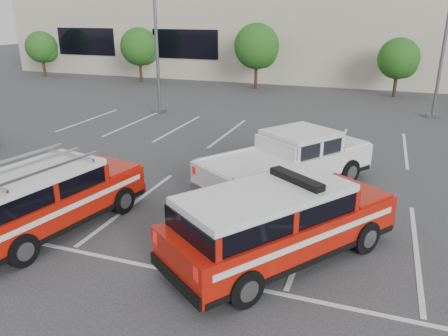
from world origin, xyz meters
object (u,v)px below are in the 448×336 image
object	(u,v)px
convention_building	(343,22)
tree_left	(140,48)
tree_far_left	(43,48)
light_pole_mid	(448,20)
tree_mid_right	(400,60)
fire_chief_suv	(279,227)
ladder_suv	(48,202)
light_pole_left	(155,20)
tree_mid_left	(258,48)
white_pickup	(288,166)

from	to	relation	value
convention_building	tree_left	world-z (taller)	convention_building
tree_far_left	light_pole_mid	bearing A→B (deg)	-10.73
tree_mid_right	fire_chief_suv	xyz separation A→B (m)	(-2.87, -23.53, -1.67)
convention_building	ladder_suv	bearing A→B (deg)	-96.89
convention_building	tree_far_left	size ratio (longest dim) A/B	15.04
convention_building	tree_mid_right	bearing A→B (deg)	-63.43
tree_far_left	light_pole_left	size ratio (longest dim) A/B	0.39
tree_far_left	tree_left	size ratio (longest dim) A/B	0.90
ladder_suv	tree_mid_left	bearing A→B (deg)	103.64
white_pickup	ladder_suv	size ratio (longest dim) A/B	1.15
light_pole_left	tree_far_left	bearing A→B (deg)	149.29
tree_mid_right	ladder_suv	world-z (taller)	tree_mid_right
light_pole_left	tree_mid_right	bearing A→B (deg)	37.50
white_pickup	light_pole_mid	bearing A→B (deg)	101.54
fire_chief_suv	tree_mid_right	bearing A→B (deg)	118.66
tree_mid_right	light_pole_left	distance (m)	16.72
convention_building	ladder_suv	size ratio (longest dim) A/B	10.98
tree_left	ladder_suv	world-z (taller)	tree_left
tree_mid_left	white_pickup	world-z (taller)	tree_mid_left
convention_building	tree_far_left	distance (m)	27.03
tree_far_left	light_pole_mid	world-z (taller)	light_pole_mid
tree_far_left	light_pole_left	world-z (taller)	light_pole_left
tree_mid_left	white_pickup	bearing A→B (deg)	-71.38
tree_mid_right	fire_chief_suv	size ratio (longest dim) A/B	0.68
tree_mid_left	white_pickup	xyz separation A→B (m)	(6.40, -18.98, -2.29)
white_pickup	tree_mid_left	bearing A→B (deg)	143.24
tree_mid_left	fire_chief_suv	bearing A→B (deg)	-73.14
tree_far_left	tree_mid_right	size ratio (longest dim) A/B	1.00
light_pole_left	white_pickup	bearing A→B (deg)	-43.29
light_pole_mid	fire_chief_suv	bearing A→B (deg)	-105.28
ladder_suv	fire_chief_suv	bearing A→B (deg)	16.96
tree_left	tree_mid_right	xyz separation A→B (m)	(20.00, -0.00, -0.27)
light_pole_left	white_pickup	distance (m)	13.77
tree_mid_right	ladder_suv	xyz separation A→B (m)	(-9.01, -24.14, -1.69)
tree_far_left	white_pickup	bearing A→B (deg)	-35.72
tree_mid_left	white_pickup	distance (m)	20.16
fire_chief_suv	light_pole_mid	bearing A→B (deg)	110.33
tree_mid_left	white_pickup	size ratio (longest dim) A/B	0.77
tree_far_left	convention_building	bearing A→B (deg)	21.37
convention_building	tree_mid_right	size ratio (longest dim) A/B	15.04
light_pole_left	white_pickup	size ratio (longest dim) A/B	1.63
tree_mid_right	tree_left	bearing A→B (deg)	180.00
tree_mid_right	tree_far_left	bearing A→B (deg)	180.00
tree_far_left	tree_mid_left	distance (m)	20.01
light_pole_mid	ladder_suv	distance (m)	21.58
tree_mid_right	light_pole_left	world-z (taller)	light_pole_left
tree_far_left	white_pickup	xyz separation A→B (m)	(26.40, -18.98, -1.75)
convention_building	fire_chief_suv	world-z (taller)	convention_building
light_pole_left	light_pole_mid	bearing A→B (deg)	14.93
white_pickup	ladder_suv	world-z (taller)	ladder_suv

